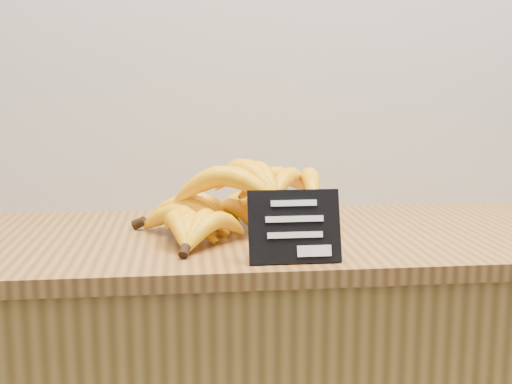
% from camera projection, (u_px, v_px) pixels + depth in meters
% --- Properties ---
extents(counter_top, '(1.52, 0.54, 0.03)m').
position_uv_depth(counter_top, '(253.00, 240.00, 1.27)').
color(counter_top, olive).
rests_on(counter_top, counter).
extents(chalkboard_sign, '(0.15, 0.04, 0.12)m').
position_uv_depth(chalkboard_sign, '(295.00, 227.00, 1.05)').
color(chalkboard_sign, black).
rests_on(chalkboard_sign, counter_top).
extents(banana_pile, '(0.44, 0.38, 0.13)m').
position_uv_depth(banana_pile, '(234.00, 202.00, 1.27)').
color(banana_pile, '#FBB80A').
rests_on(banana_pile, counter_top).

